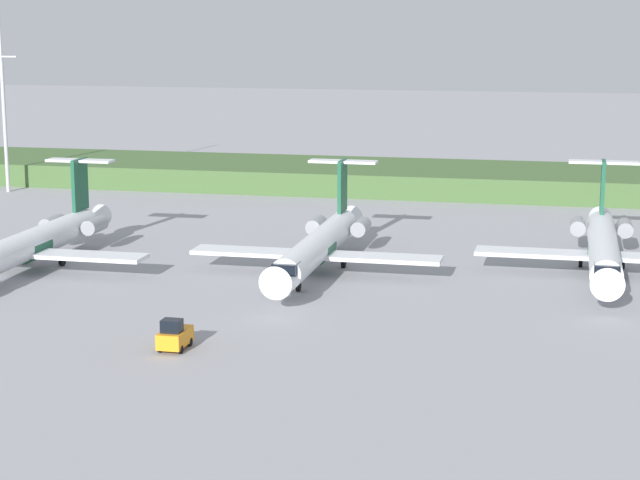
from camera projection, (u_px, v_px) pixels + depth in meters
ground_plane at (354, 239)px, 117.63m from camera, size 500.00×500.00×0.00m
grass_berm at (405, 178)px, 151.72m from camera, size 320.00×20.00×3.07m
regional_jet_second at (33, 242)px, 102.83m from camera, size 22.81×31.00×9.00m
regional_jet_third at (319, 244)px, 102.01m from camera, size 22.81×31.00×9.00m
regional_jet_fourth at (603, 245)px, 101.49m from camera, size 22.81×31.00×9.00m
antenna_mast at (4, 107)px, 147.53m from camera, size 4.40×0.50×27.45m
baggage_tug at (174, 336)px, 77.90m from camera, size 1.72×3.20×2.30m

